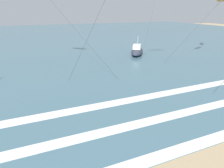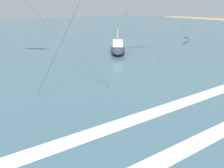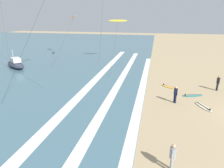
# 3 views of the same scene
# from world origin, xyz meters

# --- Properties ---
(wave_foam_shoreline) EXTENTS (39.06, 0.75, 0.01)m
(wave_foam_shoreline) POSITION_xyz_m (1.90, 9.42, 0.01)
(wave_foam_shoreline) COLOR white
(wave_foam_shoreline) RESTS_ON ocean_surface
(wave_foam_mid_break) EXTENTS (56.19, 0.82, 0.01)m
(wave_foam_mid_break) POSITION_xyz_m (-1.74, 12.25, 0.01)
(wave_foam_mid_break) COLOR white
(wave_foam_mid_break) RESTS_ON ocean_surface
(wave_foam_outer_break) EXTENTS (52.95, 0.95, 0.01)m
(wave_foam_outer_break) POSITION_xyz_m (1.14, 15.38, 0.01)
(wave_foam_outer_break) COLOR white
(wave_foam_outer_break) RESTS_ON ocean_surface
(surfer_left_far) EXTENTS (0.51, 0.32, 1.60)m
(surfer_left_far) POSITION_xyz_m (6.26, 1.55, 0.96)
(surfer_left_far) COLOR #232328
(surfer_left_far) RESTS_ON ground
(surfer_mid_group) EXTENTS (0.48, 0.34, 1.60)m
(surfer_mid_group) POSITION_xyz_m (1.98, 6.22, 0.96)
(surfer_mid_group) COLOR #141938
(surfer_mid_group) RESTS_ON ground
(surfer_left_near) EXTENTS (0.51, 0.32, 1.60)m
(surfer_left_near) POSITION_xyz_m (-6.79, 7.07, 0.96)
(surfer_left_near) COLOR gray
(surfer_left_near) RESTS_ON ground
(surfboard_near_water) EXTENTS (1.28, 2.18, 0.25)m
(surfboard_near_water) POSITION_xyz_m (4.10, 4.31, 0.05)
(surfboard_near_water) COLOR teal
(surfboard_near_water) RESTS_ON ground
(surfboard_left_pile) EXTENTS (2.14, 1.48, 0.25)m
(surfboard_left_pile) POSITION_xyz_m (1.56, 3.83, 0.05)
(surfboard_left_pile) COLOR beige
(surfboard_left_pile) RESTS_ON ground
(surfboard_right_spare) EXTENTS (1.61, 2.10, 0.25)m
(surfboard_right_spare) POSITION_xyz_m (6.15, 6.38, 0.05)
(surfboard_right_spare) COLOR yellow
(surfboard_right_spare) RESTS_ON ground
(kite_yellow_high_right) EXTENTS (11.31, 3.29, 7.05)m
(kite_yellow_high_right) POSITION_xyz_m (18.99, 14.86, 6.79)
(kite_yellow_high_right) COLOR yellow
(kite_yellow_high_right) RESTS_ON ground
(kite_orange_far_right) EXTENTS (8.25, 2.50, 7.70)m
(kite_orange_far_right) POSITION_xyz_m (17.66, 22.27, 7.45)
(kite_orange_far_right) COLOR orange
(kite_orange_far_right) RESTS_ON ground
(offshore_boat) EXTENTS (4.37, 5.24, 2.70)m
(offshore_boat) POSITION_xyz_m (10.20, 29.19, 0.55)
(offshore_boat) COLOR #2D3342
(offshore_boat) RESTS_ON ground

